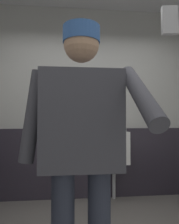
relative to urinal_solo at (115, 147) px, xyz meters
name	(u,v)px	position (x,y,z in m)	size (l,w,h in m)	color
wall_back	(88,102)	(-0.37, 0.22, 0.66)	(3.84, 0.12, 2.88)	#B2B2AD
wainscot_band_back	(89,163)	(-0.37, 0.14, -0.26)	(3.24, 0.03, 1.04)	#2D2833
urinal_solo	(115,147)	(0.00, 0.00, 0.00)	(0.40, 0.34, 1.24)	white
person	(81,142)	(-0.60, -1.68, 0.27)	(0.71, 0.60, 1.76)	#2D3342
cell_phone	(170,20)	(-0.29, -2.19, 0.79)	(0.06, 0.02, 0.11)	silver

